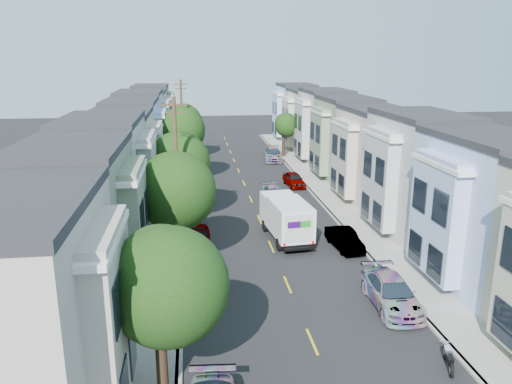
{
  "coord_description": "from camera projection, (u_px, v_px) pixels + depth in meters",
  "views": [
    {
      "loc": [
        -5.17,
        -31.85,
        12.7
      ],
      "look_at": [
        -0.23,
        6.45,
        2.2
      ],
      "focal_mm": 35.0,
      "sensor_mm": 36.0,
      "label": 1
    }
  ],
  "objects": [
    {
      "name": "ground",
      "position": [
        271.0,
        247.0,
        34.46
      ],
      "size": [
        160.0,
        160.0,
        0.0
      ],
      "primitive_type": "plane",
      "color": "black",
      "rests_on": "ground"
    },
    {
      "name": "road_slab",
      "position": [
        247.0,
        191.0,
        48.81
      ],
      "size": [
        12.0,
        70.0,
        0.02
      ],
      "primitive_type": "cube",
      "color": "black",
      "rests_on": "ground"
    },
    {
      "name": "curb_left",
      "position": [
        185.0,
        192.0,
        48.04
      ],
      "size": [
        0.3,
        70.0,
        0.15
      ],
      "primitive_type": "cube",
      "color": "gray",
      "rests_on": "ground"
    },
    {
      "name": "curb_right",
      "position": [
        308.0,
        188.0,
        49.54
      ],
      "size": [
        0.3,
        70.0,
        0.15
      ],
      "primitive_type": "cube",
      "color": "gray",
      "rests_on": "ground"
    },
    {
      "name": "sidewalk_left",
      "position": [
        171.0,
        193.0,
        47.88
      ],
      "size": [
        2.6,
        70.0,
        0.15
      ],
      "primitive_type": "cube",
      "color": "gray",
      "rests_on": "ground"
    },
    {
      "name": "sidewalk_right",
      "position": [
        320.0,
        188.0,
        49.7
      ],
      "size": [
        2.6,
        70.0,
        0.15
      ],
      "primitive_type": "cube",
      "color": "gray",
      "rests_on": "ground"
    },
    {
      "name": "centerline",
      "position": [
        247.0,
        191.0,
        48.81
      ],
      "size": [
        0.12,
        70.0,
        0.01
      ],
      "primitive_type": "cube",
      "color": "gold",
      "rests_on": "ground"
    },
    {
      "name": "townhouse_row_left",
      "position": [
        131.0,
        195.0,
        47.43
      ],
      "size": [
        5.0,
        70.0,
        8.5
      ],
      "primitive_type": "cube",
      "color": "#B8AF9E",
      "rests_on": "ground"
    },
    {
      "name": "townhouse_row_right",
      "position": [
        357.0,
        187.0,
        50.19
      ],
      "size": [
        5.0,
        70.0,
        8.5
      ],
      "primitive_type": "cube",
      "color": "#B8AF9E",
      "rests_on": "ground"
    },
    {
      "name": "tree_a",
      "position": [
        166.0,
        287.0,
        18.15
      ],
      "size": [
        4.49,
        4.49,
        6.86
      ],
      "color": "black",
      "rests_on": "ground"
    },
    {
      "name": "tree_b",
      "position": [
        174.0,
        192.0,
        29.06
      ],
      "size": [
        4.7,
        4.7,
        7.45
      ],
      "color": "black",
      "rests_on": "ground"
    },
    {
      "name": "tree_c",
      "position": [
        178.0,
        163.0,
        37.53
      ],
      "size": [
        4.7,
        4.7,
        7.34
      ],
      "color": "black",
      "rests_on": "ground"
    },
    {
      "name": "tree_d",
      "position": [
        180.0,
        131.0,
        49.47
      ],
      "size": [
        4.7,
        4.7,
        7.95
      ],
      "color": "black",
      "rests_on": "ground"
    },
    {
      "name": "tree_e",
      "position": [
        183.0,
        123.0,
        62.07
      ],
      "size": [
        4.7,
        4.7,
        7.14
      ],
      "color": "black",
      "rests_on": "ground"
    },
    {
      "name": "tree_far_r",
      "position": [
        286.0,
        126.0,
        64.21
      ],
      "size": [
        3.1,
        3.1,
        5.73
      ],
      "color": "black",
      "rests_on": "ground"
    },
    {
      "name": "utility_pole_near",
      "position": [
        177.0,
        170.0,
        34.24
      ],
      "size": [
        1.6,
        0.26,
        10.0
      ],
      "color": "#42301E",
      "rests_on": "ground"
    },
    {
      "name": "utility_pole_far",
      "position": [
        182.0,
        123.0,
        59.12
      ],
      "size": [
        1.6,
        0.26,
        10.0
      ],
      "color": "#42301E",
      "rests_on": "ground"
    },
    {
      "name": "fedex_truck",
      "position": [
        286.0,
        217.0,
        35.52
      ],
      "size": [
        2.4,
        6.24,
        2.99
      ],
      "rotation": [
        0.0,
        0.0,
        0.1
      ],
      "color": "white",
      "rests_on": "ground"
    },
    {
      "name": "lead_sedan",
      "position": [
        274.0,
        194.0,
        45.28
      ],
      "size": [
        2.19,
        4.37,
        1.26
      ],
      "primitive_type": "imported",
      "rotation": [
        0.0,
        0.0,
        0.1
      ],
      "color": "black",
      "rests_on": "ground"
    },
    {
      "name": "parked_left_b",
      "position": [
        202.0,
        286.0,
        26.87
      ],
      "size": [
        2.04,
        4.82,
        1.54
      ],
      "primitive_type": "imported",
      "rotation": [
        0.0,
        0.0,
        -0.05
      ],
      "color": "black",
      "rests_on": "ground"
    },
    {
      "name": "parked_left_c",
      "position": [
        199.0,
        236.0,
        34.72
      ],
      "size": [
        1.56,
        3.9,
        1.26
      ],
      "primitive_type": "imported",
      "rotation": [
        0.0,
        0.0,
        -0.02
      ],
      "color": "#A5AEC0",
      "rests_on": "ground"
    },
    {
      "name": "parked_left_d",
      "position": [
        197.0,
        200.0,
        43.54
      ],
      "size": [
        1.69,
        3.97,
        1.26
      ],
      "primitive_type": "imported",
      "rotation": [
        0.0,
        0.0,
        0.05
      ],
      "color": "#360F0A",
      "rests_on": "ground"
    },
    {
      "name": "parked_right_a",
      "position": [
        392.0,
        293.0,
        26.04
      ],
      "size": [
        2.32,
        5.16,
        1.53
      ],
      "primitive_type": "imported",
      "rotation": [
        0.0,
        0.0,
        -0.04
      ],
      "color": "slate",
      "rests_on": "ground"
    },
    {
      "name": "parked_right_b",
      "position": [
        344.0,
        239.0,
        33.97
      ],
      "size": [
        1.82,
        4.14,
        1.34
      ],
      "primitive_type": "imported",
      "rotation": [
        0.0,
        0.0,
        0.1
      ],
      "color": "silver",
      "rests_on": "ground"
    },
    {
      "name": "parked_right_c",
      "position": [
        294.0,
        180.0,
        50.39
      ],
      "size": [
        1.96,
        4.37,
        1.38
      ],
      "primitive_type": "imported",
      "rotation": [
        0.0,
        0.0,
        0.08
      ],
      "color": "black",
      "rests_on": "ground"
    },
    {
      "name": "parked_right_d",
      "position": [
        273.0,
        155.0,
        62.81
      ],
      "size": [
        2.66,
        5.31,
        1.53
      ],
      "primitive_type": "imported",
      "rotation": [
        0.0,
        0.0,
        -0.1
      ],
      "color": "black",
      "rests_on": "ground"
    },
    {
      "name": "motorcycle",
      "position": [
        448.0,
        358.0,
        21.03
      ],
      "size": [
        0.27,
        1.96,
        0.78
      ],
      "rotation": [
        0.0,
        0.0,
        -0.3
      ],
      "color": "black",
      "rests_on": "ground"
    }
  ]
}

